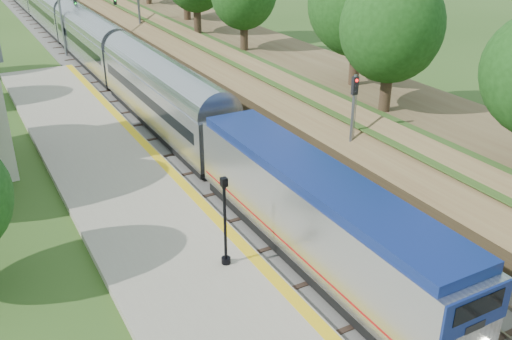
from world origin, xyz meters
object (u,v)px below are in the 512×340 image
lamppost_far (225,227)px  signal_farside (353,117)px  train (92,45)px  signal_gantry (100,5)px

lamppost_far → signal_farside: signal_farside is taller
train → signal_farside: signal_farside is taller
signal_gantry → lamppost_far: size_ratio=2.10×
lamppost_far → signal_farside: (9.79, 4.48, 1.63)m
signal_gantry → signal_farside: bearing=-84.2°
lamppost_far → signal_farside: size_ratio=0.67×
signal_gantry → lamppost_far: 41.94m
train → signal_farside: bearing=-78.9°
signal_gantry → train: bearing=-114.7°
train → signal_farside: (6.20, -31.56, 1.66)m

